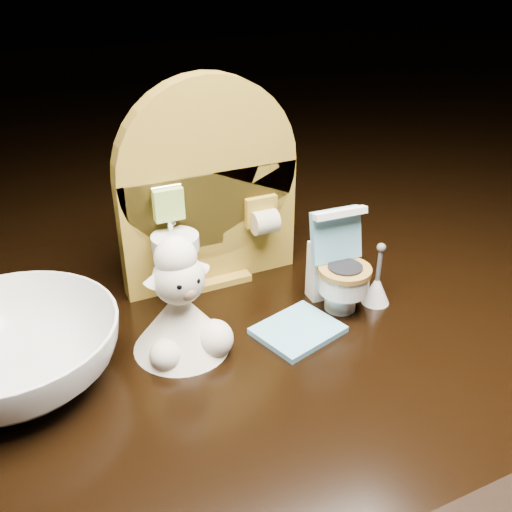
{
  "coord_description": "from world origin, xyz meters",
  "views": [
    {
      "loc": [
        -0.13,
        -0.28,
        0.22
      ],
      "look_at": [
        0.01,
        0.01,
        0.05
      ],
      "focal_mm": 40.0,
      "sensor_mm": 36.0,
      "label": 1
    }
  ],
  "objects": [
    {
      "name": "toy_toilet",
      "position": [
        0.07,
        -0.0,
        0.03
      ],
      "size": [
        0.04,
        0.05,
        0.07
      ],
      "rotation": [
        0.0,
        0.0,
        -0.05
      ],
      "color": "white",
      "rests_on": "ground"
    },
    {
      "name": "backdrop_panel",
      "position": [
        -0.0,
        0.06,
        0.07
      ],
      "size": [
        0.13,
        0.05,
        0.15
      ],
      "color": "olive",
      "rests_on": "ground"
    },
    {
      "name": "toilet_brush",
      "position": [
        0.09,
        -0.02,
        0.01
      ],
      "size": [
        0.02,
        0.02,
        0.05
      ],
      "color": "white",
      "rests_on": "ground"
    },
    {
      "name": "plush_lamb",
      "position": [
        -0.05,
        -0.01,
        0.03
      ],
      "size": [
        0.06,
        0.06,
        0.08
      ],
      "rotation": [
        0.0,
        0.0,
        0.13
      ],
      "color": "#EFE3CC",
      "rests_on": "ground"
    },
    {
      "name": "bath_mat",
      "position": [
        0.02,
        -0.02,
        0.0
      ],
      "size": [
        0.06,
        0.05,
        0.0
      ],
      "primitive_type": "cube",
      "rotation": [
        0.0,
        0.0,
        0.27
      ],
      "color": "#69ADCB",
      "rests_on": "ground"
    },
    {
      "name": "ceramic_bowl",
      "position": [
        -0.14,
        0.01,
        0.02
      ],
      "size": [
        0.12,
        0.12,
        0.04
      ],
      "primitive_type": "imported",
      "rotation": [
        0.0,
        0.0,
        0.01
      ],
      "color": "white",
      "rests_on": "ground"
    }
  ]
}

